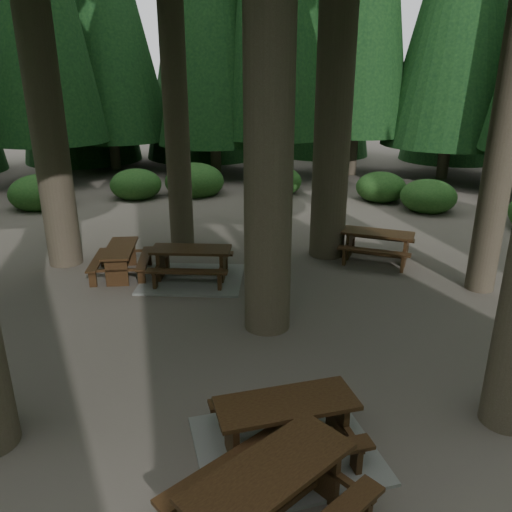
{
  "coord_description": "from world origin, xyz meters",
  "views": [
    {
      "loc": [
        0.67,
        -8.15,
        4.44
      ],
      "look_at": [
        0.58,
        1.01,
        1.1
      ],
      "focal_mm": 35.0,
      "sensor_mm": 36.0,
      "label": 1
    }
  ],
  "objects_px": {
    "picnic_table_b": "(121,257)",
    "picnic_table_c": "(192,269)",
    "picnic_table_e": "(270,490)",
    "picnic_table_a": "(286,435)",
    "picnic_table_d": "(377,242)"
  },
  "relations": [
    {
      "from": "picnic_table_c",
      "to": "picnic_table_d",
      "type": "distance_m",
      "value": 4.69
    },
    {
      "from": "picnic_table_d",
      "to": "picnic_table_c",
      "type": "bearing_deg",
      "value": -143.36
    },
    {
      "from": "picnic_table_b",
      "to": "picnic_table_e",
      "type": "xyz_separation_m",
      "value": [
        3.35,
        -6.96,
        0.07
      ]
    },
    {
      "from": "picnic_table_a",
      "to": "picnic_table_e",
      "type": "bearing_deg",
      "value": -116.55
    },
    {
      "from": "picnic_table_a",
      "to": "picnic_table_c",
      "type": "height_order",
      "value": "picnic_table_c"
    },
    {
      "from": "picnic_table_c",
      "to": "picnic_table_e",
      "type": "xyz_separation_m",
      "value": [
        1.67,
        -6.68,
        0.27
      ]
    },
    {
      "from": "picnic_table_a",
      "to": "picnic_table_e",
      "type": "distance_m",
      "value": 1.21
    },
    {
      "from": "picnic_table_c",
      "to": "picnic_table_d",
      "type": "xyz_separation_m",
      "value": [
        4.49,
        1.33,
        0.24
      ]
    },
    {
      "from": "picnic_table_b",
      "to": "picnic_table_c",
      "type": "bearing_deg",
      "value": -105.1
    },
    {
      "from": "picnic_table_c",
      "to": "picnic_table_e",
      "type": "distance_m",
      "value": 6.89
    },
    {
      "from": "picnic_table_d",
      "to": "picnic_table_e",
      "type": "bearing_deg",
      "value": -89.27
    },
    {
      "from": "picnic_table_b",
      "to": "picnic_table_e",
      "type": "relative_size",
      "value": 0.73
    },
    {
      "from": "picnic_table_e",
      "to": "picnic_table_d",
      "type": "bearing_deg",
      "value": 27.53
    },
    {
      "from": "picnic_table_b",
      "to": "picnic_table_e",
      "type": "distance_m",
      "value": 7.72
    },
    {
      "from": "picnic_table_c",
      "to": "picnic_table_e",
      "type": "bearing_deg",
      "value": -73.49
    }
  ]
}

